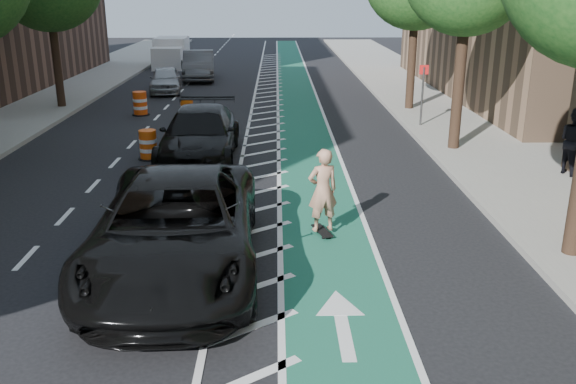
{
  "coord_description": "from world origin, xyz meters",
  "views": [
    {
      "loc": [
        1.95,
        -11.49,
        5.22
      ],
      "look_at": [
        2.18,
        0.88,
        1.1
      ],
      "focal_mm": 38.0,
      "sensor_mm": 36.0,
      "label": 1
    }
  ],
  "objects_px": {
    "skateboarder": "(323,190)",
    "suv_far": "(200,135)",
    "barrel_a": "(148,145)",
    "suv_near": "(176,226)"
  },
  "relations": [
    {
      "from": "suv_far",
      "to": "barrel_a",
      "type": "xyz_separation_m",
      "value": [
        -1.69,
        0.15,
        -0.37
      ]
    },
    {
      "from": "suv_far",
      "to": "barrel_a",
      "type": "bearing_deg",
      "value": 174.81
    },
    {
      "from": "suv_near",
      "to": "barrel_a",
      "type": "relative_size",
      "value": 6.95
    },
    {
      "from": "skateboarder",
      "to": "barrel_a",
      "type": "xyz_separation_m",
      "value": [
        -5.14,
        6.5,
        -0.6
      ]
    },
    {
      "from": "suv_near",
      "to": "skateboarder",
      "type": "bearing_deg",
      "value": 28.81
    },
    {
      "from": "skateboarder",
      "to": "suv_far",
      "type": "xyz_separation_m",
      "value": [
        -3.45,
        6.35,
        -0.22
      ]
    },
    {
      "from": "suv_far",
      "to": "skateboarder",
      "type": "bearing_deg",
      "value": -61.52
    },
    {
      "from": "skateboarder",
      "to": "barrel_a",
      "type": "height_order",
      "value": "skateboarder"
    },
    {
      "from": "skateboarder",
      "to": "suv_far",
      "type": "height_order",
      "value": "skateboarder"
    },
    {
      "from": "suv_near",
      "to": "suv_far",
      "type": "xyz_separation_m",
      "value": [
        -0.51,
        8.12,
        -0.1
      ]
    }
  ]
}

